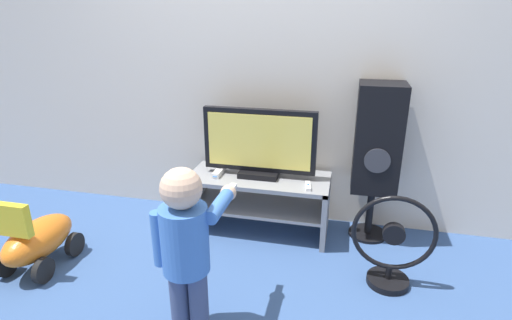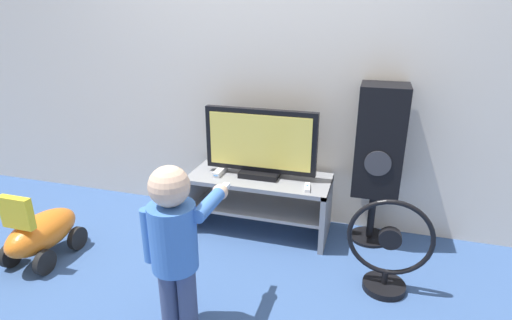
% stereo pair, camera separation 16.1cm
% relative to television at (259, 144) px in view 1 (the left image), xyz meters
% --- Properties ---
extents(ground_plane, '(16.00, 16.00, 0.00)m').
position_rel_television_xyz_m(ground_plane, '(0.00, -0.24, -0.67)').
color(ground_plane, '#38568C').
extents(wall_back, '(10.00, 0.06, 2.60)m').
position_rel_television_xyz_m(wall_back, '(0.00, 0.28, 0.63)').
color(wall_back, silver).
rests_on(wall_back, ground_plane).
extents(tv_stand, '(1.02, 0.43, 0.43)m').
position_rel_television_xyz_m(tv_stand, '(0.00, -0.02, -0.39)').
color(tv_stand, gray).
rests_on(tv_stand, ground_plane).
extents(television, '(0.80, 0.20, 0.49)m').
position_rel_television_xyz_m(television, '(0.00, 0.00, 0.00)').
color(television, black).
rests_on(television, tv_stand).
extents(game_console, '(0.05, 0.19, 0.04)m').
position_rel_television_xyz_m(game_console, '(-0.29, -0.04, -0.22)').
color(game_console, white).
rests_on(game_console, tv_stand).
extents(remote_primary, '(0.06, 0.13, 0.03)m').
position_rel_television_xyz_m(remote_primary, '(0.37, -0.13, -0.23)').
color(remote_primary, white).
rests_on(remote_primary, tv_stand).
extents(child, '(0.34, 0.50, 0.90)m').
position_rel_television_xyz_m(child, '(-0.11, -1.09, -0.14)').
color(child, '#3F4C72').
rests_on(child, ground_plane).
extents(speaker_tower, '(0.30, 0.30, 1.12)m').
position_rel_television_xyz_m(speaker_tower, '(0.80, 0.08, 0.05)').
color(speaker_tower, black).
rests_on(speaker_tower, ground_plane).
extents(floor_fan, '(0.48, 0.25, 0.59)m').
position_rel_television_xyz_m(floor_fan, '(0.90, -0.48, -0.41)').
color(floor_fan, black).
rests_on(floor_fan, ground_plane).
extents(ride_on_toy, '(0.31, 0.54, 0.51)m').
position_rel_television_xyz_m(ride_on_toy, '(-1.26, -0.79, -0.48)').
color(ride_on_toy, orange).
rests_on(ride_on_toy, ground_plane).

